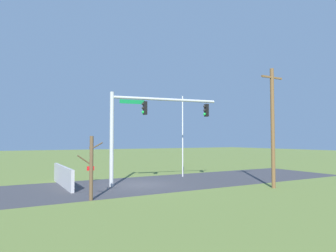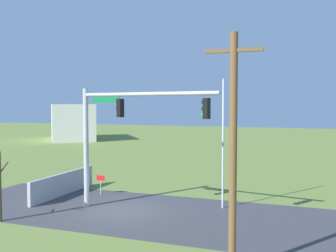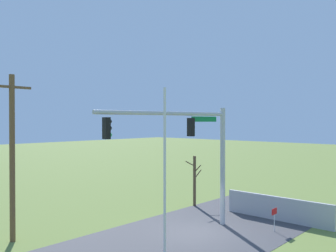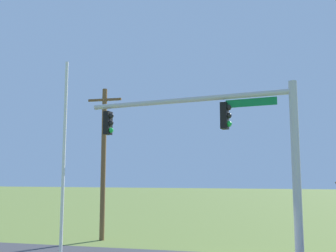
{
  "view_description": "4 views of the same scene",
  "coord_description": "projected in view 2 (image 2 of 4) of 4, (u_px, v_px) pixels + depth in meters",
  "views": [
    {
      "loc": [
        8.87,
        19.78,
        3.22
      ],
      "look_at": [
        -1.78,
        0.88,
        4.23
      ],
      "focal_mm": 31.77,
      "sensor_mm": 36.0,
      "label": 1
    },
    {
      "loc": [
        -9.54,
        18.78,
        5.69
      ],
      "look_at": [
        -2.84,
        0.5,
        4.62
      ],
      "focal_mm": 42.12,
      "sensor_mm": 36.0,
      "label": 2
    },
    {
      "loc": [
        -14.84,
        -11.36,
        5.8
      ],
      "look_at": [
        -2.14,
        0.21,
        5.58
      ],
      "focal_mm": 38.55,
      "sensor_mm": 36.0,
      "label": 3
    },
    {
      "loc": [
        0.97,
        -13.19,
        3.43
      ],
      "look_at": [
        -2.23,
        0.3,
        5.19
      ],
      "focal_mm": 40.57,
      "sensor_mm": 36.0,
      "label": 4
    }
  ],
  "objects": [
    {
      "name": "flagpole",
      "position": [
        223.0,
        144.0,
        21.38
      ],
      "size": [
        0.1,
        0.1,
        7.07
      ],
      "primitive_type": "cylinder",
      "color": "silver",
      "rests_on": "ground_plane"
    },
    {
      "name": "utility_pole",
      "position": [
        233.0,
        150.0,
        13.05
      ],
      "size": [
        1.9,
        0.26,
        8.06
      ],
      "color": "brown",
      "rests_on": "ground_plane"
    },
    {
      "name": "road_surface",
      "position": [
        193.0,
        217.0,
        19.82
      ],
      "size": [
        28.0,
        8.0,
        0.01
      ],
      "primitive_type": "cube",
      "color": "#3D3D42",
      "rests_on": "ground_plane"
    },
    {
      "name": "open_sign",
      "position": [
        101.0,
        180.0,
        24.75
      ],
      "size": [
        0.56,
        0.04,
        1.22
      ],
      "color": "silver",
      "rests_on": "ground_plane"
    },
    {
      "name": "ground_plane",
      "position": [
        122.0,
        210.0,
        21.2
      ],
      "size": [
        160.0,
        160.0,
        0.0
      ],
      "primitive_type": "plane",
      "color": "olive"
    },
    {
      "name": "retaining_fence",
      "position": [
        64.0,
        184.0,
        24.7
      ],
      "size": [
        0.2,
        6.48,
        1.39
      ],
      "primitive_type": "cube",
      "color": "#A8A8AD",
      "rests_on": "ground_plane"
    },
    {
      "name": "sidewalk_corner",
      "position": [
        71.0,
        205.0,
        22.31
      ],
      "size": [
        6.0,
        6.0,
        0.01
      ],
      "primitive_type": "cube",
      "color": "#B7B5AD",
      "rests_on": "ground_plane"
    },
    {
      "name": "signal_mast",
      "position": [
        118.0,
        124.0,
        20.59
      ],
      "size": [
        7.96,
        1.62,
        6.55
      ],
      "color": "#B2B5BA",
      "rests_on": "ground_plane"
    },
    {
      "name": "distant_building",
      "position": [
        72.0,
        122.0,
        63.65
      ],
      "size": [
        12.01,
        13.01,
        5.7
      ],
      "primitive_type": "cube",
      "rotation": [
        0.0,
        0.0,
        5.36
      ],
      "color": "silver",
      "rests_on": "ground_plane"
    }
  ]
}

